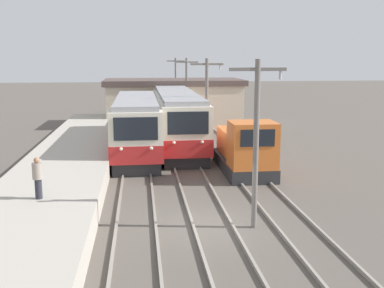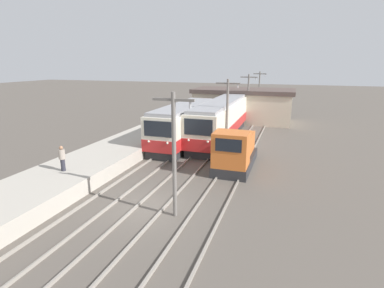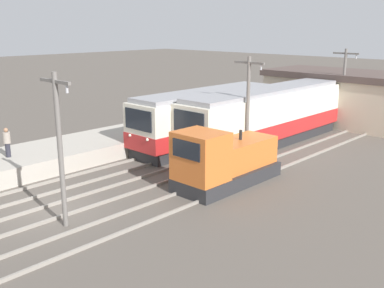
% 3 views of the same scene
% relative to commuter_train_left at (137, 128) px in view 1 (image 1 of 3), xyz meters
% --- Properties ---
extents(ground_plane, '(200.00, 200.00, 0.00)m').
position_rel_commuter_train_left_xyz_m(ground_plane, '(2.60, -12.88, -1.71)').
color(ground_plane, '#564F47').
extents(platform_left, '(4.50, 54.00, 0.95)m').
position_rel_commuter_train_left_xyz_m(platform_left, '(-3.65, -12.88, -1.23)').
color(platform_left, '#ADA599').
rests_on(platform_left, ground).
extents(track_left, '(1.54, 60.00, 0.14)m').
position_rel_commuter_train_left_xyz_m(track_left, '(0.00, -12.88, -1.64)').
color(track_left, gray).
rests_on(track_left, ground).
extents(track_center, '(1.54, 60.00, 0.14)m').
position_rel_commuter_train_left_xyz_m(track_center, '(2.80, -12.88, -1.64)').
color(track_center, gray).
rests_on(track_center, ground).
extents(track_right, '(1.54, 60.00, 0.14)m').
position_rel_commuter_train_left_xyz_m(track_right, '(5.80, -12.88, -1.64)').
color(track_right, gray).
rests_on(track_right, ground).
extents(commuter_train_left, '(2.84, 11.74, 3.67)m').
position_rel_commuter_train_left_xyz_m(commuter_train_left, '(0.00, 0.00, 0.00)').
color(commuter_train_left, '#28282B').
rests_on(commuter_train_left, ground).
extents(commuter_train_center, '(2.84, 14.88, 3.79)m').
position_rel_commuter_train_left_xyz_m(commuter_train_center, '(2.80, 2.77, 0.05)').
color(commuter_train_center, '#28282B').
rests_on(commuter_train_center, ground).
extents(shunting_locomotive, '(2.40, 6.02, 3.00)m').
position_rel_commuter_train_left_xyz_m(shunting_locomotive, '(5.80, -5.20, -0.50)').
color(shunting_locomotive, '#28282B').
rests_on(shunting_locomotive, ground).
extents(catenary_mast_near, '(2.00, 0.20, 6.09)m').
position_rel_commuter_train_left_xyz_m(catenary_mast_near, '(4.31, -13.20, 1.65)').
color(catenary_mast_near, slate).
rests_on(catenary_mast_near, ground).
extents(catenary_mast_mid, '(2.00, 0.20, 6.09)m').
position_rel_commuter_train_left_xyz_m(catenary_mast_mid, '(4.31, -1.35, 1.65)').
color(catenary_mast_mid, slate).
rests_on(catenary_mast_mid, ground).
extents(catenary_mast_far, '(2.00, 0.20, 6.09)m').
position_rel_commuter_train_left_xyz_m(catenary_mast_far, '(4.31, 10.51, 1.65)').
color(catenary_mast_far, slate).
rests_on(catenary_mast_far, ground).
extents(catenary_mast_distant, '(2.00, 0.20, 6.09)m').
position_rel_commuter_train_left_xyz_m(catenary_mast_distant, '(4.31, 22.37, 1.65)').
color(catenary_mast_distant, slate).
rests_on(catenary_mast_distant, ground).
extents(person_on_platform, '(0.38, 0.38, 1.58)m').
position_rel_commuter_train_left_xyz_m(person_on_platform, '(-3.59, -11.81, 0.10)').
color(person_on_platform, '#282833').
rests_on(person_on_platform, platform_left).
extents(station_building, '(12.60, 6.30, 4.16)m').
position_rel_commuter_train_left_xyz_m(station_building, '(3.36, 13.12, 0.40)').
color(station_building, beige).
rests_on(station_building, ground).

